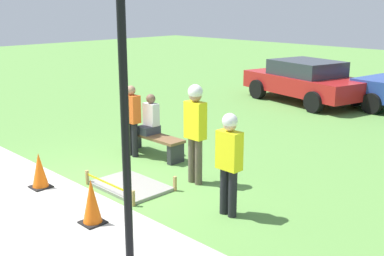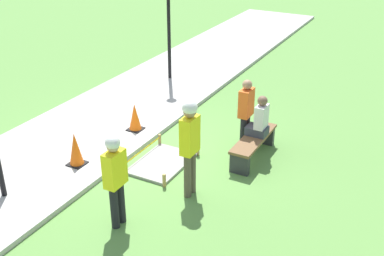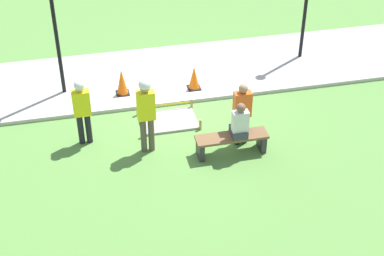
# 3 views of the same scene
# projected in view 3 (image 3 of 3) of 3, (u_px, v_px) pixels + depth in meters

# --- Properties ---
(ground_plane) EXTENTS (60.00, 60.00, 0.00)m
(ground_plane) POSITION_uv_depth(u_px,v_px,m) (180.00, 105.00, 15.28)
(ground_plane) COLOR #5B8E42
(sidewalk) EXTENTS (28.00, 3.15, 0.10)m
(sidewalk) POSITION_uv_depth(u_px,v_px,m) (168.00, 74.00, 16.51)
(sidewalk) COLOR #ADAAA3
(sidewalk) RESTS_ON ground_plane
(wet_concrete_patch) EXTENTS (1.45, 1.01, 0.28)m
(wet_concrete_patch) POSITION_uv_depth(u_px,v_px,m) (168.00, 121.00, 14.60)
(wet_concrete_patch) COLOR gray
(wet_concrete_patch) RESTS_ON ground_plane
(traffic_cone_near_patch) EXTENTS (0.34, 0.34, 0.65)m
(traffic_cone_near_patch) POSITION_uv_depth(u_px,v_px,m) (194.00, 78.00, 15.59)
(traffic_cone_near_patch) COLOR black
(traffic_cone_near_patch) RESTS_ON sidewalk
(traffic_cone_far_patch) EXTENTS (0.34, 0.34, 0.71)m
(traffic_cone_far_patch) POSITION_uv_depth(u_px,v_px,m) (122.00, 82.00, 15.35)
(traffic_cone_far_patch) COLOR black
(traffic_cone_far_patch) RESTS_ON sidewalk
(park_bench) EXTENTS (1.66, 0.44, 0.49)m
(park_bench) POSITION_uv_depth(u_px,v_px,m) (232.00, 141.00, 13.39)
(park_bench) COLOR #2D2D33
(park_bench) RESTS_ON ground_plane
(person_seated_on_bench) EXTENTS (0.36, 0.44, 0.89)m
(person_seated_on_bench) POSITION_uv_depth(u_px,v_px,m) (240.00, 123.00, 13.10)
(person_seated_on_bench) COLOR #383D47
(person_seated_on_bench) RESTS_ON park_bench
(worker_supervisor) EXTENTS (0.40, 0.28, 1.91)m
(worker_supervisor) POSITION_uv_depth(u_px,v_px,m) (146.00, 108.00, 13.01)
(worker_supervisor) COLOR brown
(worker_supervisor) RESTS_ON ground_plane
(worker_assistant) EXTENTS (0.40, 0.24, 1.70)m
(worker_assistant) POSITION_uv_depth(u_px,v_px,m) (82.00, 107.00, 13.36)
(worker_assistant) COLOR black
(worker_assistant) RESTS_ON ground_plane
(bystander_in_orange_shirt) EXTENTS (0.40, 0.22, 1.60)m
(bystander_in_orange_shirt) POSITION_uv_depth(u_px,v_px,m) (242.00, 111.00, 13.40)
(bystander_in_orange_shirt) COLOR black
(bystander_in_orange_shirt) RESTS_ON ground_plane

